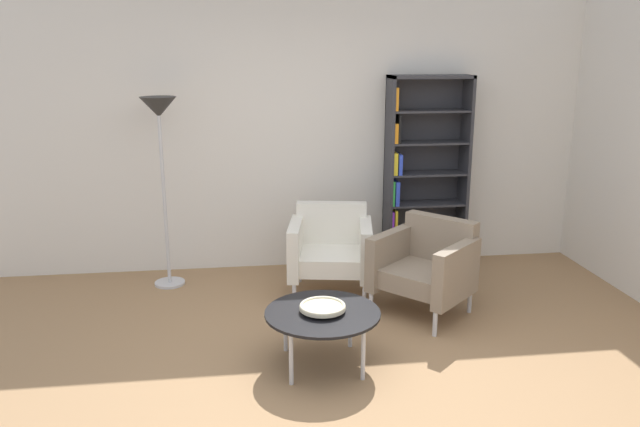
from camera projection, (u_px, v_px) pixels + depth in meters
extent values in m
plane|color=#9E7751|center=(342.00, 384.00, 4.14)|extent=(8.32, 8.32, 0.00)
cube|color=silver|center=(302.00, 122.00, 6.12)|extent=(6.40, 0.12, 2.90)
cube|color=#333338|center=(389.00, 174.00, 6.14)|extent=(0.03, 0.30, 1.90)
cube|color=#333338|center=(464.00, 172.00, 6.23)|extent=(0.03, 0.30, 1.90)
cube|color=#333338|center=(431.00, 77.00, 5.94)|extent=(0.80, 0.30, 0.03)
cube|color=#333338|center=(423.00, 263.00, 6.43)|extent=(0.80, 0.30, 0.03)
cube|color=#333338|center=(422.00, 171.00, 6.32)|extent=(0.80, 0.02, 1.90)
cube|color=#333338|center=(424.00, 233.00, 6.34)|extent=(0.76, 0.28, 0.02)
cube|color=#333338|center=(425.00, 203.00, 6.26)|extent=(0.76, 0.28, 0.02)
cube|color=#333338|center=(427.00, 173.00, 6.18)|extent=(0.76, 0.28, 0.02)
cube|color=#333338|center=(428.00, 142.00, 6.11)|extent=(0.76, 0.28, 0.02)
cube|color=#333338|center=(429.00, 111.00, 6.03)|extent=(0.76, 0.28, 0.02)
cube|color=green|center=(390.00, 252.00, 6.33)|extent=(0.03, 0.25, 0.22)
cube|color=purple|center=(394.00, 253.00, 6.30)|extent=(0.03, 0.18, 0.22)
cube|color=purple|center=(390.00, 222.00, 6.25)|extent=(0.02, 0.25, 0.24)
cube|color=yellow|center=(394.00, 221.00, 6.23)|extent=(0.02, 0.21, 0.25)
cube|color=green|center=(392.00, 193.00, 6.13)|extent=(0.02, 0.18, 0.24)
cube|color=blue|center=(395.00, 192.00, 6.18)|extent=(0.04, 0.25, 0.24)
cube|color=yellow|center=(393.00, 163.00, 6.08)|extent=(0.04, 0.22, 0.22)
cube|color=blue|center=(398.00, 164.00, 6.09)|extent=(0.03, 0.22, 0.20)
cube|color=orange|center=(394.00, 133.00, 6.00)|extent=(0.04, 0.20, 0.19)
cube|color=black|center=(397.00, 128.00, 6.00)|extent=(0.02, 0.23, 0.27)
cube|color=orange|center=(394.00, 99.00, 5.92)|extent=(0.03, 0.22, 0.22)
cylinder|color=black|center=(323.00, 313.00, 4.30)|extent=(0.80, 0.80, 0.02)
cylinder|color=silver|center=(291.00, 358.00, 4.09)|extent=(0.03, 0.03, 0.38)
cylinder|color=silver|center=(363.00, 354.00, 4.15)|extent=(0.03, 0.03, 0.38)
cylinder|color=silver|center=(285.00, 327.00, 4.55)|extent=(0.03, 0.03, 0.38)
cylinder|color=silver|center=(350.00, 323.00, 4.61)|extent=(0.03, 0.03, 0.38)
cylinder|color=beige|center=(323.00, 310.00, 4.30)|extent=(0.13, 0.13, 0.02)
cylinder|color=beige|center=(323.00, 308.00, 4.29)|extent=(0.32, 0.32, 0.02)
torus|color=beige|center=(323.00, 306.00, 4.29)|extent=(0.32, 0.32, 0.02)
cube|color=white|center=(330.00, 260.00, 5.59)|extent=(0.73, 0.68, 0.16)
cube|color=white|center=(332.00, 222.00, 5.78)|extent=(0.65, 0.23, 0.38)
cube|color=white|center=(296.00, 248.00, 5.56)|extent=(0.21, 0.63, 0.46)
cube|color=white|center=(365.00, 249.00, 5.53)|extent=(0.21, 0.63, 0.46)
cylinder|color=silver|center=(294.00, 293.00, 5.36)|extent=(0.04, 0.04, 0.24)
cylinder|color=silver|center=(364.00, 294.00, 5.33)|extent=(0.04, 0.04, 0.24)
cylinder|color=silver|center=(300.00, 270.00, 5.91)|extent=(0.04, 0.04, 0.24)
cylinder|color=silver|center=(363.00, 271.00, 5.89)|extent=(0.04, 0.04, 0.24)
cube|color=gray|center=(423.00, 277.00, 5.17)|extent=(0.86, 0.86, 0.16)
cube|color=gray|center=(441.00, 238.00, 5.30)|extent=(0.52, 0.55, 0.38)
cube|color=gray|center=(390.00, 257.00, 5.31)|extent=(0.52, 0.50, 0.46)
cube|color=gray|center=(456.00, 274.00, 4.93)|extent=(0.52, 0.50, 0.46)
cylinder|color=silver|center=(371.00, 302.00, 5.17)|extent=(0.04, 0.04, 0.24)
cylinder|color=silver|center=(435.00, 322.00, 4.80)|extent=(0.04, 0.04, 0.24)
cylinder|color=silver|center=(408.00, 282.00, 5.60)|extent=(0.04, 0.04, 0.24)
cylinder|color=silver|center=(470.00, 299.00, 5.23)|extent=(0.04, 0.04, 0.24)
cylinder|color=silver|center=(170.00, 283.00, 5.89)|extent=(0.28, 0.28, 0.02)
cylinder|color=silver|center=(164.00, 196.00, 5.67)|extent=(0.03, 0.03, 1.65)
cone|color=#2D2D2D|center=(158.00, 107.00, 5.46)|extent=(0.32, 0.32, 0.18)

